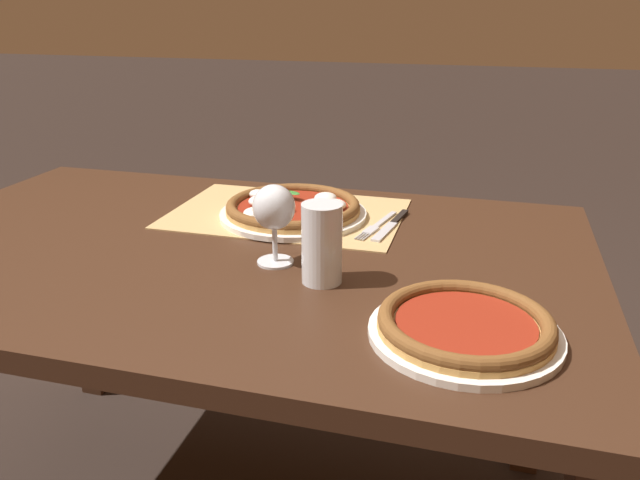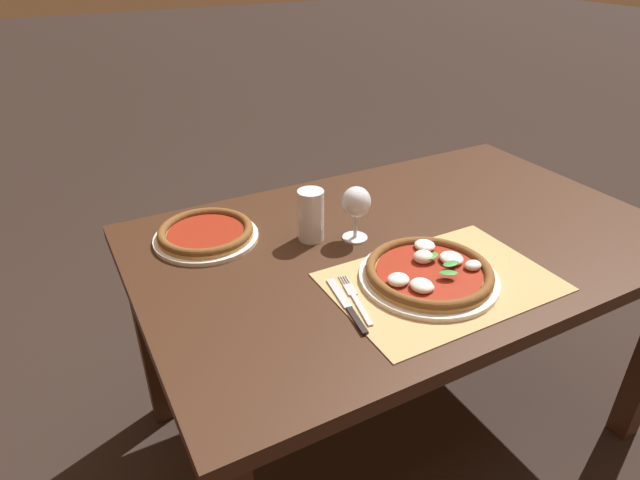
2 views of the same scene
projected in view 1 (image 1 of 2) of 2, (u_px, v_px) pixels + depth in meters
dining_table at (227, 287)px, 1.31m from camera, size 1.48×0.93×0.74m
paper_placemat at (287, 213)px, 1.46m from camera, size 0.54×0.36×0.00m
pizza_near at (293, 208)px, 1.43m from camera, size 0.34×0.34×0.05m
pizza_far at (465, 326)px, 0.92m from camera, size 0.29×0.29×0.04m
wine_glass at (274, 211)px, 1.15m from camera, size 0.08×0.08×0.16m
pint_glass at (322, 245)px, 1.09m from camera, size 0.07×0.07×0.15m
fork at (377, 225)px, 1.38m from camera, size 0.06×0.20×0.00m
knife at (391, 225)px, 1.38m from camera, size 0.05×0.22×0.01m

